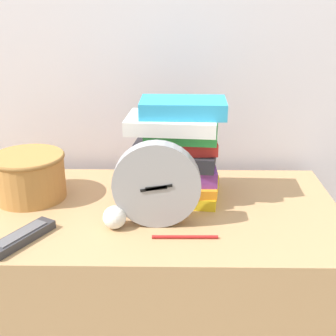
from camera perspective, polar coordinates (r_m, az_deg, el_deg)
wall_back at (r=1.46m, az=-5.41°, el=18.83°), size 6.00×0.04×2.40m
desk at (r=1.44m, az=-5.68°, el=-17.80°), size 1.17×0.55×0.72m
desk_clock at (r=1.11m, az=-1.41°, el=-2.07°), size 0.21×0.04×0.21m
book_stack at (r=1.25m, az=1.15°, el=2.06°), size 0.26×0.21×0.27m
basket at (r=1.32m, az=-16.60°, el=-0.77°), size 0.20×0.20×0.12m
tv_remote at (r=1.13m, az=-17.43°, el=-8.07°), size 0.13×0.17×0.02m
crumpled_paper_ball at (r=1.13m, az=-6.54°, el=-5.99°), size 0.06×0.06×0.06m
pen at (r=1.09m, az=2.09°, el=-8.39°), size 0.15×0.01×0.01m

